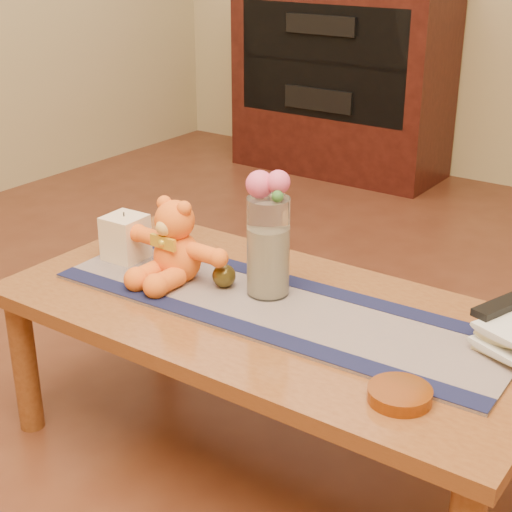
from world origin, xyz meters
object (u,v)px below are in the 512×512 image
Objects in this scene: tv_remote at (501,306)px; pillar_candle at (125,237)px; bronze_ball at (224,276)px; book_bottom at (500,333)px; glass_vase at (268,247)px; amber_dish at (400,395)px; teddy_bear at (177,241)px.

pillar_candle is at bearing -152.71° from tv_remote.
bronze_ball is 0.28× the size of book_bottom.
book_bottom is 0.08m from tv_remote.
glass_vase reaches higher than book_bottom.
glass_vase is at bearing 153.31° from amber_dish.
amber_dish is (-0.07, -0.37, -0.07)m from tv_remote.
tv_remote is at bearing 78.82° from amber_dish.
book_bottom is 0.38m from amber_dish.
bronze_ball reaches higher than amber_dish.
teddy_bear is at bearing -170.34° from bronze_ball.
glass_vase reaches higher than teddy_bear.
bronze_ball is at bearing 11.77° from teddy_bear.
pillar_candle is at bearing 177.69° from teddy_bear.
pillar_candle is 0.57× the size of book_bottom.
pillar_candle is at bearing 167.86° from amber_dish.
teddy_bear reaches higher than tv_remote.
bronze_ball is 0.65m from amber_dish.
pillar_candle is 1.05m from book_bottom.
teddy_bear is 0.85m from book_bottom.
pillar_candle is 2.03× the size of bronze_ball.
teddy_bear is at bearing -4.42° from pillar_candle.
glass_vase is 1.96× the size of amber_dish.
glass_vase reaches higher than tv_remote.
glass_vase reaches higher than pillar_candle.
bronze_ball is (-0.12, -0.03, -0.10)m from glass_vase.
teddy_bear is 1.21× the size of glass_vase.
book_bottom is (1.03, 0.17, -0.06)m from pillar_candle.
teddy_bear is 0.16m from bronze_ball.
glass_vase reaches higher than amber_dish.
pillar_candle is 0.96× the size of amber_dish.
glass_vase is (0.46, 0.04, 0.07)m from pillar_candle.
pillar_candle is 0.47m from glass_vase.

